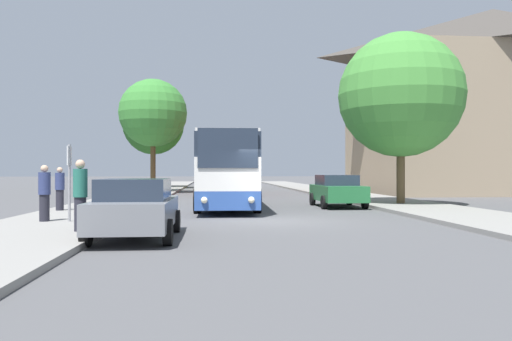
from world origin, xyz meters
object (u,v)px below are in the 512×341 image
(bus_stop_sign, at_px, (69,173))
(pedestrian_waiting_far, at_px, (60,189))
(parked_car_right_near, at_px, (337,190))
(pedestrian_walking_back, at_px, (80,195))
(bus_middle, at_px, (226,169))
(bus_front, at_px, (227,170))
(tree_right_near, at_px, (401,95))
(parked_car_left_curb, at_px, (136,208))
(tree_left_near, at_px, (153,124))
(tree_left_far, at_px, (153,113))
(pedestrian_waiting_near, at_px, (44,193))
(bus_rear, at_px, (222,170))

(bus_stop_sign, bearing_deg, pedestrian_waiting_far, 109.83)
(parked_car_right_near, xyz_separation_m, pedestrian_waiting_far, (-11.97, -2.94, 0.22))
(pedestrian_walking_back, bearing_deg, bus_middle, -45.06)
(bus_front, relative_size, tree_right_near, 1.32)
(parked_car_left_curb, distance_m, parked_car_right_near, 13.18)
(pedestrian_walking_back, xyz_separation_m, tree_right_near, (12.54, 10.26, 4.30))
(tree_left_near, height_order, tree_left_far, tree_left_near)
(parked_car_left_curb, bearing_deg, tree_left_far, 95.92)
(bus_stop_sign, height_order, pedestrian_waiting_near, bus_stop_sign)
(bus_stop_sign, bearing_deg, bus_front, 55.96)
(parked_car_left_curb, bearing_deg, pedestrian_walking_back, 160.71)
(bus_rear, bearing_deg, bus_middle, -89.34)
(bus_stop_sign, bearing_deg, bus_rear, 81.30)
(tree_right_near, bearing_deg, bus_middle, 119.18)
(pedestrian_waiting_far, bearing_deg, tree_left_near, 1.10)
(bus_front, relative_size, bus_middle, 1.04)
(parked_car_left_curb, distance_m, bus_stop_sign, 4.10)
(bus_middle, relative_size, tree_left_near, 1.14)
(bus_stop_sign, relative_size, pedestrian_waiting_far, 1.39)
(bus_front, height_order, parked_car_left_curb, bus_front)
(parked_car_left_curb, height_order, parked_car_right_near, parked_car_right_near)
(bus_stop_sign, height_order, tree_left_near, tree_left_near)
(parked_car_left_curb, bearing_deg, bus_rear, 85.81)
(bus_middle, distance_m, pedestrian_waiting_far, 19.04)
(bus_stop_sign, distance_m, tree_right_near, 16.00)
(pedestrian_waiting_far, relative_size, pedestrian_walking_back, 0.92)
(parked_car_left_curb, distance_m, pedestrian_walking_back, 1.61)
(pedestrian_waiting_far, distance_m, tree_left_far, 19.54)
(pedestrian_waiting_near, bearing_deg, bus_front, 95.48)
(pedestrian_waiting_far, height_order, tree_left_near, tree_left_near)
(pedestrian_waiting_near, bearing_deg, tree_left_near, 134.74)
(pedestrian_waiting_near, bearing_deg, pedestrian_waiting_far, 144.58)
(parked_car_right_near, bearing_deg, bus_middle, -71.54)
(parked_car_right_near, bearing_deg, bus_rear, -79.89)
(parked_car_left_curb, relative_size, tree_left_far, 0.47)
(tree_left_far, bearing_deg, tree_right_near, -48.72)
(tree_left_near, bearing_deg, pedestrian_waiting_far, -90.45)
(tree_right_near, bearing_deg, parked_car_right_near, -176.37)
(bus_rear, height_order, parked_car_left_curb, bus_rear)
(parked_car_right_near, height_order, tree_left_near, tree_left_near)
(parked_car_left_curb, xyz_separation_m, pedestrian_waiting_near, (-3.27, 3.22, 0.25))
(bus_front, xyz_separation_m, tree_right_near, (8.44, 0.10, 3.64))
(bus_front, bearing_deg, bus_middle, 90.10)
(tree_left_near, relative_size, tree_left_far, 1.06)
(bus_middle, height_order, tree_left_near, tree_left_near)
(bus_front, xyz_separation_m, pedestrian_walking_back, (-4.10, -10.17, -0.67))
(pedestrian_waiting_near, bearing_deg, pedestrian_walking_back, -12.91)
(bus_middle, xyz_separation_m, bus_rear, (-0.04, 13.11, -0.01))
(parked_car_right_near, distance_m, pedestrian_walking_back, 13.73)
(bus_rear, height_order, tree_right_near, tree_right_near)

